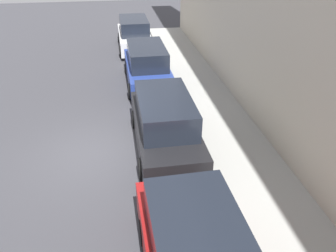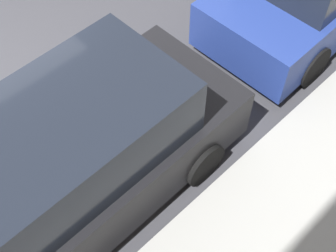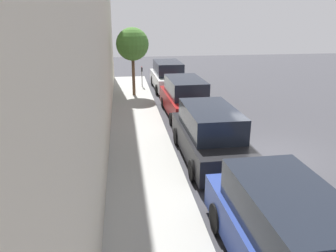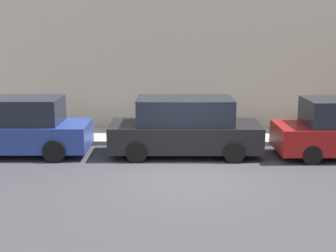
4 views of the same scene
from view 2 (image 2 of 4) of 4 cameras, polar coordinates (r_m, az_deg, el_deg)
parked_minivan_third at (r=5.88m, az=-12.27°, el=-4.90°), size 2.02×4.91×1.90m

